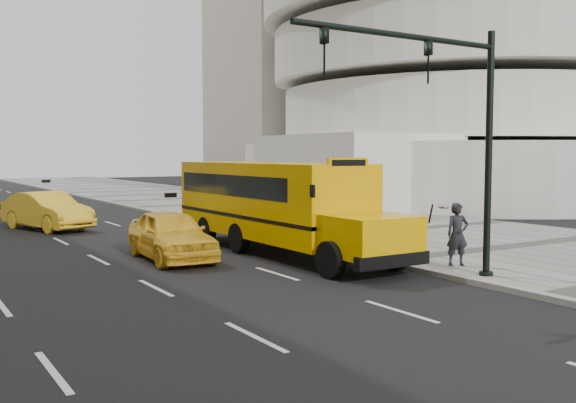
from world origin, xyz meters
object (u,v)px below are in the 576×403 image
taxi_near (171,235)px  pedestrian (457,234)px  taxi_far (47,211)px  traffic_signal (450,121)px  school_bus (272,200)px

taxi_near → pedestrian: pedestrian is taller
taxi_far → traffic_signal: bearing=-90.7°
taxi_near → school_bus: bearing=-0.1°
taxi_near → taxi_far: taxi_far is taller
traffic_signal → school_bus: bearing=95.4°
school_bus → taxi_near: school_bus is taller
school_bus → taxi_near: bearing=176.0°
taxi_near → pedestrian: 8.65m
school_bus → taxi_near: 3.68m
school_bus → taxi_near: (-3.54, 0.25, -0.98)m
school_bus → traffic_signal: 7.71m
school_bus → taxi_far: size_ratio=2.32×
taxi_far → pedestrian: 18.23m
traffic_signal → pedestrian: bearing=37.4°
taxi_far → traffic_signal: traffic_signal is taller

